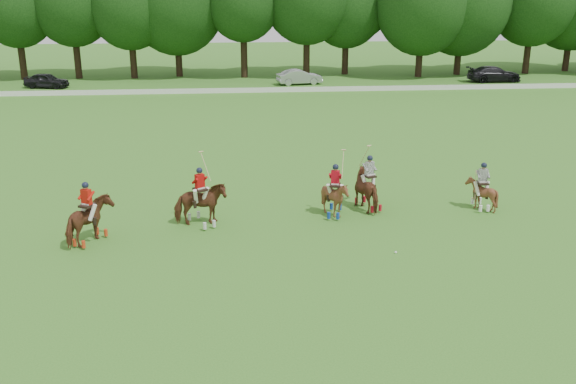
{
  "coord_description": "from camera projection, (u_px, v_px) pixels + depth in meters",
  "views": [
    {
      "loc": [
        -1.65,
        -20.83,
        9.63
      ],
      "look_at": [
        0.63,
        4.2,
        1.4
      ],
      "focal_mm": 40.0,
      "sensor_mm": 36.0,
      "label": 1
    }
  ],
  "objects": [
    {
      "name": "polo_ball",
      "position": [
        396.0,
        252.0,
        23.91
      ],
      "size": [
        0.09,
        0.09,
        0.09
      ],
      "primitive_type": "sphere",
      "color": "white",
      "rests_on": "ground"
    },
    {
      "name": "car_mid",
      "position": [
        299.0,
        77.0,
        63.3
      ],
      "size": [
        4.66,
        2.38,
        1.46
      ],
      "primitive_type": "imported",
      "rotation": [
        0.0,
        0.0,
        1.77
      ],
      "color": "#AAAAAF",
      "rests_on": "ground"
    },
    {
      "name": "polo_stripe_a",
      "position": [
        369.0,
        189.0,
        28.37
      ],
      "size": [
        1.62,
        2.3,
        3.0
      ],
      "color": "#532916",
      "rests_on": "ground"
    },
    {
      "name": "car_left",
      "position": [
        46.0,
        81.0,
        61.2
      ],
      "size": [
        4.45,
        2.62,
        1.42
      ],
      "primitive_type": "imported",
      "rotation": [
        0.0,
        0.0,
        1.33
      ],
      "color": "black",
      "rests_on": "ground"
    },
    {
      "name": "polo_red_c",
      "position": [
        335.0,
        198.0,
        27.53
      ],
      "size": [
        1.62,
        1.74,
        2.86
      ],
      "color": "#532916",
      "rests_on": "ground"
    },
    {
      "name": "car_right",
      "position": [
        494.0,
        74.0,
        65.0
      ],
      "size": [
        5.4,
        2.27,
        1.56
      ],
      "primitive_type": "imported",
      "rotation": [
        0.0,
        0.0,
        1.59
      ],
      "color": "black",
      "rests_on": "ground"
    },
    {
      "name": "boundary_rail",
      "position": [
        248.0,
        90.0,
        58.75
      ],
      "size": [
        120.0,
        0.1,
        0.44
      ],
      "primitive_type": "cube",
      "color": "white",
      "rests_on": "ground"
    },
    {
      "name": "polo_red_b",
      "position": [
        201.0,
        204.0,
        26.44
      ],
      "size": [
        2.32,
        2.23,
        3.03
      ],
      "color": "#532916",
      "rests_on": "ground"
    },
    {
      "name": "polo_stripe_b",
      "position": [
        481.0,
        193.0,
        28.38
      ],
      "size": [
        1.18,
        1.32,
        2.14
      ],
      "color": "#532916",
      "rests_on": "ground"
    },
    {
      "name": "polo_red_a",
      "position": [
        89.0,
        221.0,
        24.63
      ],
      "size": [
        1.85,
        2.31,
        2.47
      ],
      "color": "#532916",
      "rests_on": "ground"
    },
    {
      "name": "ground",
      "position": [
        281.0,
        266.0,
        22.85
      ],
      "size": [
        180.0,
        180.0,
        0.0
      ],
      "primitive_type": "plane",
      "color": "#346F1F",
      "rests_on": "ground"
    }
  ]
}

